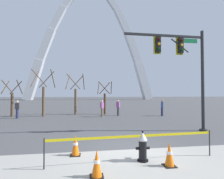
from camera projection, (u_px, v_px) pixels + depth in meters
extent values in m
plane|color=#474749|center=(129.00, 149.00, 6.89)|extent=(240.00, 240.00, 0.00)
cylinder|color=black|center=(143.00, 160.00, 5.68)|extent=(0.36, 0.36, 0.05)
cylinder|color=black|center=(143.00, 150.00, 5.69)|extent=(0.26, 0.26, 0.62)
cylinder|color=#B7B7BC|center=(143.00, 140.00, 5.70)|extent=(0.30, 0.30, 0.04)
cone|color=#B7B7BC|center=(143.00, 136.00, 5.70)|extent=(0.30, 0.30, 0.22)
cylinder|color=black|center=(143.00, 132.00, 5.70)|extent=(0.06, 0.06, 0.06)
cylinder|color=black|center=(137.00, 148.00, 5.66)|extent=(0.10, 0.09, 0.09)
cylinder|color=black|center=(148.00, 148.00, 5.72)|extent=(0.10, 0.09, 0.09)
cylinder|color=black|center=(141.00, 149.00, 5.88)|extent=(0.13, 0.14, 0.13)
cylinder|color=black|center=(140.00, 148.00, 5.96)|extent=(0.15, 0.03, 0.15)
cylinder|color=#232326|center=(44.00, 154.00, 5.06)|extent=(0.04, 0.04, 0.91)
cylinder|color=#232326|center=(210.00, 143.00, 6.17)|extent=(0.04, 0.04, 0.91)
cube|color=yellow|center=(135.00, 136.00, 5.63)|extent=(5.55, 0.31, 0.08)
cube|color=black|center=(97.00, 177.00, 4.58)|extent=(0.36, 0.36, 0.03)
cone|color=orange|center=(97.00, 163.00, 4.59)|extent=(0.28, 0.28, 0.70)
cylinder|color=white|center=(97.00, 161.00, 4.59)|extent=(0.17, 0.17, 0.08)
cube|color=black|center=(75.00, 155.00, 6.20)|extent=(0.36, 0.36, 0.03)
cone|color=orange|center=(75.00, 145.00, 6.21)|extent=(0.28, 0.28, 0.70)
cylinder|color=white|center=(75.00, 144.00, 6.21)|extent=(0.17, 0.17, 0.08)
cube|color=black|center=(169.00, 166.00, 5.27)|extent=(0.36, 0.36, 0.03)
cone|color=orange|center=(169.00, 154.00, 5.28)|extent=(0.28, 0.28, 0.70)
cylinder|color=white|center=(169.00, 153.00, 5.28)|extent=(0.17, 0.17, 0.08)
cylinder|color=#232326|center=(203.00, 81.00, 10.41)|extent=(0.18, 0.18, 6.00)
cylinder|color=#232326|center=(203.00, 130.00, 10.34)|extent=(0.44, 0.44, 0.10)
cube|color=#232326|center=(165.00, 36.00, 10.13)|extent=(4.80, 0.12, 0.12)
cylinder|color=#232326|center=(180.00, 46.00, 10.26)|extent=(1.11, 0.08, 0.81)
cube|color=black|center=(181.00, 46.00, 10.26)|extent=(0.26, 0.24, 0.90)
cube|color=gold|center=(179.00, 46.00, 10.40)|extent=(0.44, 0.03, 1.04)
sphere|color=#360606|center=(182.00, 40.00, 10.14)|extent=(0.16, 0.16, 0.16)
sphere|color=orange|center=(182.00, 45.00, 10.13)|extent=(0.16, 0.16, 0.16)
sphere|color=black|center=(182.00, 50.00, 10.13)|extent=(0.16, 0.16, 0.16)
cube|color=black|center=(158.00, 45.00, 10.06)|extent=(0.26, 0.24, 0.90)
cube|color=gold|center=(157.00, 45.00, 10.19)|extent=(0.44, 0.03, 1.04)
sphere|color=#360606|center=(159.00, 39.00, 9.93)|extent=(0.16, 0.16, 0.16)
sphere|color=orange|center=(159.00, 44.00, 9.93)|extent=(0.16, 0.16, 0.16)
sphere|color=black|center=(159.00, 49.00, 9.92)|extent=(0.16, 0.16, 0.16)
cube|color=#0F6638|center=(190.00, 41.00, 10.34)|extent=(0.90, 0.04, 0.24)
cube|color=silver|center=(34.00, 80.00, 63.24)|extent=(7.04, 2.99, 15.41)
cube|color=silver|center=(46.00, 45.00, 64.18)|extent=(6.69, 2.67, 12.59)
cube|color=silver|center=(58.00, 18.00, 65.04)|extent=(6.31, 2.36, 9.80)
cube|color=silver|center=(69.00, 0.00, 65.83)|extent=(5.86, 2.05, 7.07)
cube|color=silver|center=(112.00, 4.00, 68.25)|extent=(5.86, 2.05, 7.07)
cube|color=silver|center=(123.00, 22.00, 68.68)|extent=(6.31, 2.36, 9.80)
cube|color=silver|center=(133.00, 48.00, 69.03)|extent=(6.69, 2.67, 12.59)
cube|color=silver|center=(143.00, 81.00, 69.31)|extent=(7.04, 2.99, 15.41)
cylinder|color=#473323|center=(12.00, 105.00, 16.73)|extent=(0.24, 0.24, 2.24)
cylinder|color=#473323|center=(5.00, 87.00, 16.81)|extent=(0.32, 1.22, 1.35)
cylinder|color=#473323|center=(20.00, 87.00, 16.81)|extent=(0.20, 1.23, 1.35)
cylinder|color=#473323|center=(16.00, 87.00, 17.47)|extent=(1.23, 0.20, 1.35)
cylinder|color=#473323|center=(7.00, 87.00, 16.08)|extent=(1.21, 0.34, 1.35)
cylinder|color=brown|center=(43.00, 102.00, 17.00)|extent=(0.24, 0.24, 2.90)
cylinder|color=brown|center=(35.00, 79.00, 17.11)|extent=(0.39, 1.55, 1.73)
cylinder|color=brown|center=(53.00, 79.00, 17.10)|extent=(0.24, 1.57, 1.73)
cylinder|color=brown|center=(47.00, 79.00, 17.96)|extent=(1.57, 0.24, 1.73)
cylinder|color=brown|center=(39.00, 78.00, 16.16)|extent=(1.55, 0.42, 1.73)
cylinder|color=brown|center=(75.00, 102.00, 18.63)|extent=(0.24, 0.24, 2.74)
cylinder|color=brown|center=(68.00, 82.00, 18.72)|extent=(0.37, 1.47, 1.64)
cylinder|color=brown|center=(84.00, 82.00, 18.72)|extent=(0.23, 1.49, 1.64)
cylinder|color=brown|center=(77.00, 82.00, 19.53)|extent=(1.49, 0.23, 1.64)
cylinder|color=brown|center=(73.00, 81.00, 17.83)|extent=(1.47, 0.40, 1.64)
cylinder|color=#473323|center=(105.00, 104.00, 18.80)|extent=(0.24, 0.24, 2.24)
cylinder|color=#473323|center=(98.00, 88.00, 18.88)|extent=(0.32, 1.22, 1.35)
cylinder|color=#473323|center=(111.00, 88.00, 18.87)|extent=(0.20, 1.23, 1.35)
cylinder|color=#473323|center=(105.00, 88.00, 19.54)|extent=(1.23, 0.20, 1.35)
cylinder|color=#473323|center=(104.00, 88.00, 18.14)|extent=(1.22, 0.34, 1.35)
cylinder|color=#38383D|center=(118.00, 112.00, 17.52)|extent=(0.22, 0.22, 0.84)
cube|color=#995193|center=(118.00, 105.00, 17.54)|extent=(0.38, 0.38, 0.54)
sphere|color=beige|center=(118.00, 101.00, 17.54)|extent=(0.20, 0.20, 0.20)
cylinder|color=#232847|center=(162.00, 112.00, 17.37)|extent=(0.22, 0.22, 0.84)
cube|color=#2D4C99|center=(162.00, 105.00, 17.39)|extent=(0.31, 0.39, 0.54)
sphere|color=#936B4C|center=(162.00, 101.00, 17.39)|extent=(0.20, 0.20, 0.20)
cylinder|color=#232847|center=(17.00, 114.00, 15.52)|extent=(0.22, 0.22, 0.84)
cube|color=#333338|center=(17.00, 106.00, 15.54)|extent=(0.35, 0.21, 0.54)
sphere|color=beige|center=(17.00, 102.00, 15.55)|extent=(0.20, 0.20, 0.20)
cylinder|color=brown|center=(102.00, 112.00, 16.64)|extent=(0.22, 0.22, 0.84)
cube|color=#995193|center=(102.00, 105.00, 16.66)|extent=(0.39, 0.38, 0.54)
sphere|color=beige|center=(102.00, 101.00, 16.67)|extent=(0.20, 0.20, 0.20)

